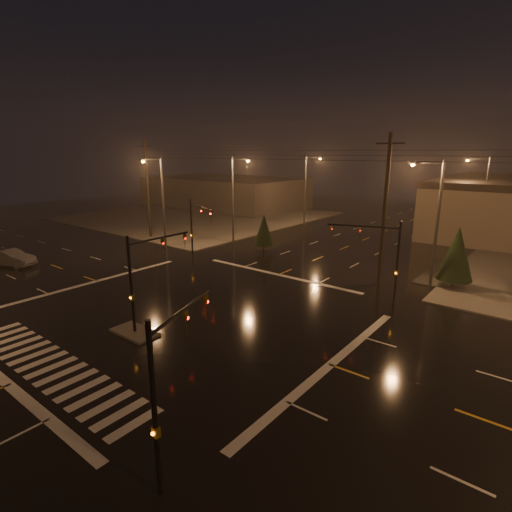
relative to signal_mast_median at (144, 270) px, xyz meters
The scene contains 21 objects.
ground 4.85m from the signal_mast_median, 90.00° to the left, with size 140.00×140.00×0.00m, color black.
sidewalk_nw 44.80m from the signal_mast_median, 132.21° to the left, with size 36.00×36.00×0.12m, color #4C4943.
median_island 3.79m from the signal_mast_median, 90.00° to the right, with size 3.00×1.60×0.15m, color #4C4943.
crosswalk 7.01m from the signal_mast_median, 90.00° to the right, with size 15.00×2.60×0.01m, color beige.
stop_bar_near 8.77m from the signal_mast_median, 90.00° to the right, with size 16.00×0.50×0.01m, color beige.
stop_bar_far 14.56m from the signal_mast_median, 90.00° to the left, with size 16.00×0.50×0.01m, color beige.
commercial_block 57.07m from the signal_mast_median, 127.83° to the left, with size 30.00×18.00×5.60m, color #423D3A.
signal_mast_median is the anchor object (origin of this frame).
signal_mast_ne 16.27m from the signal_mast_median, 54.28° to the left, with size 4.84×1.86×6.00m.
signal_mast_nw 16.27m from the signal_mast_median, 125.72° to the left, with size 4.84×1.86×6.00m.
signal_mast_se 12.22m from the signal_mast_median, 33.15° to the right, with size 1.55×3.87×6.00m.
streetlight_1 23.94m from the signal_mast_median, 117.96° to the left, with size 2.77×0.32×10.00m.
streetlight_2 38.78m from the signal_mast_median, 106.79° to the left, with size 2.77×0.32×10.00m.
streetlight_3 22.20m from the signal_mast_median, 59.61° to the left, with size 2.77×0.32×10.00m.
streetlight_4 40.69m from the signal_mast_median, 74.03° to the left, with size 2.77×0.32×10.00m.
streetlight_5 21.53m from the signal_mast_median, 138.30° to the left, with size 0.32×2.77×10.00m.
utility_pole_0 27.95m from the signal_mast_median, 142.19° to the left, with size 2.20×0.32×12.00m.
utility_pole_1 19.00m from the signal_mast_median, 64.89° to the left, with size 2.20×0.32×12.00m.
conifer_0 23.83m from the signal_mast_median, 56.97° to the left, with size 2.73×2.73×4.97m.
conifer_3 21.06m from the signal_mast_median, 107.13° to the left, with size 2.17×2.17×4.09m.
car_crossing 21.96m from the signal_mast_median, behind, with size 1.67×4.79×1.58m, color #58595F.
Camera 1 is at (19.38, -16.80, 10.63)m, focal length 28.00 mm.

